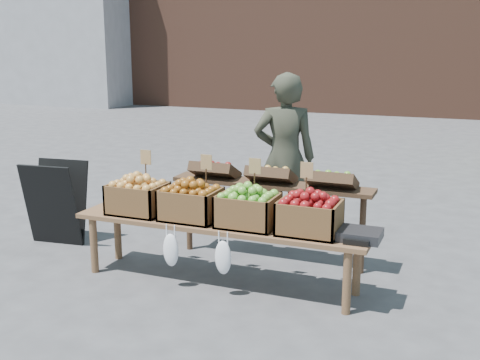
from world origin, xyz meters
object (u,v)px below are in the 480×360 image
at_px(chalkboard_sign, 56,202).
at_px(crate_russet_pears, 191,204).
at_px(crate_green_apples, 309,217).
at_px(back_table, 271,210).
at_px(crate_red_apples, 248,210).
at_px(display_bench, 219,253).
at_px(vendor, 285,158).
at_px(crate_golden_apples, 138,198).
at_px(weighing_scale, 360,235).

distance_m(chalkboard_sign, crate_russet_pears, 1.85).
bearing_deg(crate_green_apples, back_table, 129.13).
bearing_deg(crate_green_apples, crate_red_apples, 180.00).
bearing_deg(display_bench, vendor, 83.95).
height_order(chalkboard_sign, crate_green_apples, chalkboard_sign).
xyz_separation_m(crate_golden_apples, crate_red_apples, (1.10, 0.00, 0.00)).
bearing_deg(chalkboard_sign, weighing_scale, -12.45).
bearing_deg(display_bench, crate_red_apples, 0.00).
xyz_separation_m(vendor, crate_russet_pears, (-0.42, -1.41, -0.20)).
bearing_deg(crate_golden_apples, vendor, 55.39).
height_order(crate_golden_apples, crate_russet_pears, same).
bearing_deg(weighing_scale, vendor, 127.91).
bearing_deg(vendor, crate_red_apples, 74.97).
bearing_deg(vendor, crate_russet_pears, 53.17).
distance_m(chalkboard_sign, crate_green_apples, 2.93).
bearing_deg(weighing_scale, crate_green_apples, 180.00).
bearing_deg(chalkboard_sign, crate_golden_apples, -22.45).
xyz_separation_m(back_table, crate_golden_apples, (-1.06, -0.72, 0.19)).
distance_m(chalkboard_sign, crate_golden_apples, 1.32).
distance_m(back_table, crate_golden_apples, 1.30).
distance_m(back_table, crate_green_apples, 0.95).
distance_m(vendor, crate_russet_pears, 1.49).
xyz_separation_m(vendor, display_bench, (-0.15, -1.41, -0.63)).
relative_size(crate_russet_pears, crate_green_apples, 1.00).
height_order(crate_russet_pears, crate_red_apples, same).
bearing_deg(crate_red_apples, display_bench, 180.00).
distance_m(chalkboard_sign, crate_red_apples, 2.39).
bearing_deg(crate_green_apples, crate_golden_apples, 180.00).
xyz_separation_m(crate_russet_pears, crate_red_apples, (0.55, 0.00, 0.00)).
distance_m(vendor, crate_green_apples, 1.58).
distance_m(vendor, crate_golden_apples, 1.73).
bearing_deg(chalkboard_sign, back_table, 2.57).
bearing_deg(chalkboard_sign, crate_red_apples, -15.01).
relative_size(crate_red_apples, weighing_scale, 1.47).
relative_size(back_table, crate_red_apples, 4.20).
xyz_separation_m(vendor, chalkboard_sign, (-2.22, -1.05, -0.46)).
distance_m(crate_green_apples, weighing_scale, 0.44).
height_order(chalkboard_sign, display_bench, chalkboard_sign).
bearing_deg(crate_russet_pears, crate_green_apples, 0.00).
xyz_separation_m(vendor, crate_green_apples, (0.68, -1.41, -0.20)).
distance_m(vendor, crate_red_apples, 1.43).
distance_m(vendor, display_bench, 1.55).
distance_m(chalkboard_sign, back_table, 2.34).
bearing_deg(display_bench, chalkboard_sign, 170.05).
relative_size(chalkboard_sign, back_table, 0.43).
distance_m(vendor, back_table, 0.80).
relative_size(crate_russet_pears, weighing_scale, 1.47).
bearing_deg(display_bench, back_table, 71.62).
bearing_deg(crate_green_apples, vendor, 115.55).
bearing_deg(back_table, weighing_scale, -35.46).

